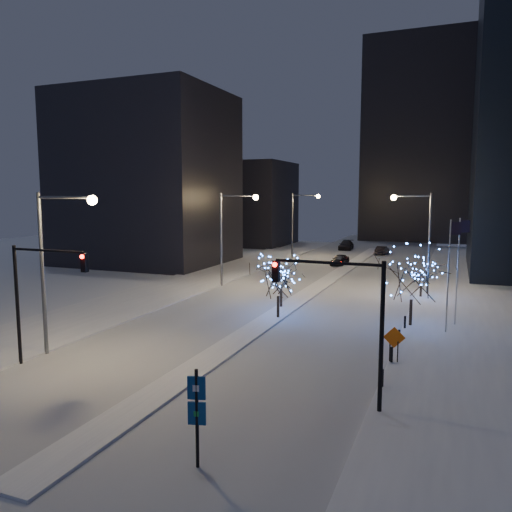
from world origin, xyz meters
The scene contains 25 objects.
ground centered at (0.00, 0.00, 0.00)m, with size 160.00×160.00×0.00m, color white.
road centered at (0.00, 35.00, 0.01)m, with size 20.00×130.00×0.02m, color silver.
median centered at (0.00, 30.00, 0.07)m, with size 2.00×80.00×0.15m, color white.
east_sidewalk centered at (15.00, 20.00, 0.07)m, with size 10.00×90.00×0.15m, color white.
west_sidewalk centered at (-14.00, 20.00, 0.07)m, with size 8.00×90.00×0.15m, color white.
filler_west_near centered at (-28.00, 40.00, 12.00)m, with size 22.00×18.00×24.00m, color black.
filler_west_far centered at (-26.00, 70.00, 8.00)m, with size 18.00×16.00×16.00m, color black.
horizon_block centered at (6.00, 92.00, 21.00)m, with size 24.00×14.00×42.00m, color black.
street_lamp_w_near centered at (-8.94, 2.00, 6.50)m, with size 4.40×0.56×10.00m.
street_lamp_w_mid centered at (-8.94, 27.00, 6.50)m, with size 4.40×0.56×10.00m.
street_lamp_w_far centered at (-8.94, 52.00, 6.50)m, with size 4.40×0.56×10.00m.
street_lamp_east centered at (10.08, 30.00, 6.45)m, with size 3.90×0.56×10.00m.
traffic_signal_west centered at (-8.44, 0.00, 4.76)m, with size 5.26×0.43×7.00m.
traffic_signal_east centered at (8.94, 1.00, 4.76)m, with size 5.26×0.43×7.00m.
flagpoles centered at (13.37, 17.25, 4.80)m, with size 1.35×2.60×8.00m.
bollards centered at (10.20, 10.00, 0.60)m, with size 0.16×12.16×0.90m.
car_near centered at (-1.50, 47.26, 0.77)m, with size 1.82×4.53×1.54m, color black.
car_mid centered at (2.25, 62.09, 0.70)m, with size 1.48×4.24×1.40m, color black.
car_far centered at (-4.74, 67.16, 0.80)m, with size 2.23×5.49×1.59m, color black.
holiday_tree_median_near centered at (0.50, 15.62, 3.27)m, with size 4.44×4.44×4.83m.
holiday_tree_median_far centered at (-0.50, 19.27, 3.01)m, with size 3.60×3.60×4.46m.
holiday_tree_plaza_near centered at (10.50, 17.04, 3.94)m, with size 6.56×6.56×6.02m.
holiday_tree_plaza_far centered at (10.50, 28.33, 2.58)m, with size 3.51×3.51×3.80m.
wayfinding_sign centered at (5.00, -6.00, 2.28)m, with size 0.66×0.25×3.71m.
construction_sign centered at (10.30, 8.12, 1.41)m, with size 1.26×0.23×2.09m.
Camera 1 is at (13.34, -21.05, 9.91)m, focal length 35.00 mm.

